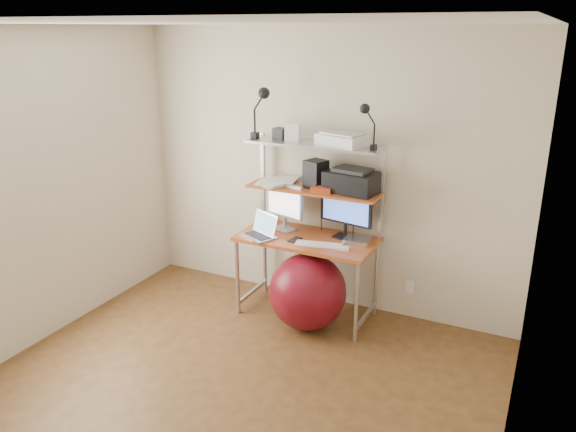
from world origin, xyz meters
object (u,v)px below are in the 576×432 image
laptop (261,231)px  printer (352,181)px  monitor_silver (285,203)px  exercise_ball (308,292)px  monitor_black (346,210)px

laptop → printer: bearing=48.6°
monitor_silver → printer: 0.66m
printer → exercise_ball: bearing=-113.7°
monitor_black → printer: size_ratio=1.05×
monitor_silver → printer: (0.61, 0.06, 0.26)m
printer → exercise_ball: size_ratio=0.71×
monitor_silver → exercise_ball: monitor_silver is taller
monitor_silver → printer: size_ratio=0.98×
monitor_silver → monitor_black: (0.56, 0.05, 0.00)m
laptop → printer: printer is taller
monitor_black → exercise_ball: monitor_black is taller
monitor_black → laptop: bearing=-145.7°
printer → exercise_ball: 1.02m
exercise_ball → monitor_black: bearing=62.2°
monitor_black → printer: printer is taller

